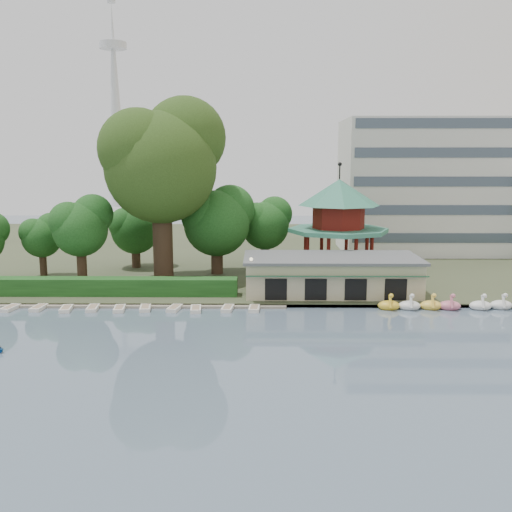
{
  "coord_description": "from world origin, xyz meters",
  "views": [
    {
      "loc": [
        2.57,
        -37.79,
        14.5
      ],
      "look_at": [
        2.0,
        18.0,
        5.0
      ],
      "focal_mm": 40.0,
      "sensor_mm": 36.0,
      "label": 1
    }
  ],
  "objects_px": {
    "dock": "(116,305)",
    "big_tree": "(162,158)",
    "pavilion": "(339,217)",
    "boathouse": "(331,274)"
  },
  "relations": [
    {
      "from": "pavilion",
      "to": "big_tree",
      "type": "bearing_deg",
      "value": -169.68
    },
    {
      "from": "dock",
      "to": "pavilion",
      "type": "bearing_deg",
      "value": 31.66
    },
    {
      "from": "dock",
      "to": "boathouse",
      "type": "relative_size",
      "value": 1.83
    },
    {
      "from": "dock",
      "to": "big_tree",
      "type": "bearing_deg",
      "value": 73.91
    },
    {
      "from": "pavilion",
      "to": "big_tree",
      "type": "relative_size",
      "value": 0.63
    },
    {
      "from": "pavilion",
      "to": "boathouse",
      "type": "bearing_deg",
      "value": -101.28
    },
    {
      "from": "big_tree",
      "to": "dock",
      "type": "bearing_deg",
      "value": -106.09
    },
    {
      "from": "boathouse",
      "to": "pavilion",
      "type": "bearing_deg",
      "value": 78.72
    },
    {
      "from": "dock",
      "to": "big_tree",
      "type": "relative_size",
      "value": 1.59
    },
    {
      "from": "dock",
      "to": "big_tree",
      "type": "xyz_separation_m",
      "value": [
        3.17,
        11.01,
        14.53
      ]
    }
  ]
}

